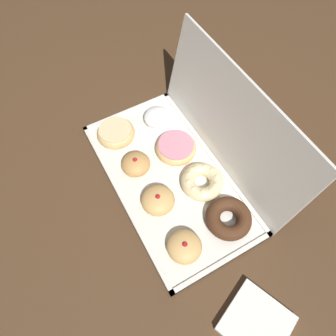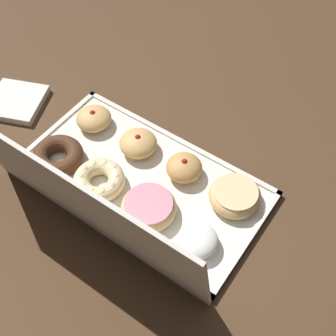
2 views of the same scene
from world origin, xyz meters
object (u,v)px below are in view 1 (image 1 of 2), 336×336
(powdered_filled_donut_4, at_px, (157,117))
(chocolate_cake_ring_donut_7, at_px, (228,218))
(donut_box, at_px, (168,177))
(jelly_filled_donut_1, at_px, (136,164))
(pink_frosted_donut_5, at_px, (176,148))
(jelly_filled_donut_3, at_px, (184,247))
(napkin_stack, at_px, (256,323))
(jelly_filled_donut_2, at_px, (158,200))
(cruller_donut_6, at_px, (202,182))
(glazed_ring_donut_0, at_px, (116,133))

(powdered_filled_donut_4, height_order, chocolate_cake_ring_donut_7, powdered_filled_donut_4)
(donut_box, relative_size, jelly_filled_donut_1, 6.78)
(donut_box, bearing_deg, jelly_filled_donut_1, -135.68)
(pink_frosted_donut_5, bearing_deg, powdered_filled_donut_4, 177.44)
(jelly_filled_donut_3, distance_m, pink_frosted_donut_5, 0.29)
(jelly_filled_donut_3, bearing_deg, pink_frosted_donut_5, 154.13)
(pink_frosted_donut_5, bearing_deg, napkin_stack, -8.41)
(napkin_stack, bearing_deg, chocolate_cake_ring_donut_7, 160.65)
(jelly_filled_donut_2, distance_m, cruller_donut_6, 0.13)
(cruller_donut_6, distance_m, napkin_stack, 0.36)
(chocolate_cake_ring_donut_7, bearing_deg, jelly_filled_donut_1, -152.14)
(jelly_filled_donut_1, bearing_deg, cruller_donut_6, 44.52)
(napkin_stack, bearing_deg, jelly_filled_donut_1, -173.41)
(jelly_filled_donut_2, height_order, jelly_filled_donut_3, jelly_filled_donut_2)
(jelly_filled_donut_2, bearing_deg, chocolate_cake_ring_donut_7, 45.80)
(jelly_filled_donut_1, xyz_separation_m, pink_frosted_donut_5, (0.00, 0.13, -0.00))
(donut_box, bearing_deg, cruller_donut_6, 44.71)
(glazed_ring_donut_0, relative_size, cruller_donut_6, 0.99)
(jelly_filled_donut_3, bearing_deg, jelly_filled_donut_1, -179.89)
(pink_frosted_donut_5, bearing_deg, chocolate_cake_ring_donut_7, 2.03)
(jelly_filled_donut_1, xyz_separation_m, cruller_donut_6, (0.14, 0.13, -0.00))
(glazed_ring_donut_0, relative_size, powdered_filled_donut_4, 1.38)
(pink_frosted_donut_5, distance_m, napkin_stack, 0.49)
(jelly_filled_donut_2, distance_m, pink_frosted_donut_5, 0.18)
(pink_frosted_donut_5, distance_m, cruller_donut_6, 0.13)
(donut_box, relative_size, napkin_stack, 4.15)
(cruller_donut_6, bearing_deg, jelly_filled_donut_3, -45.76)
(pink_frosted_donut_5, height_order, napkin_stack, pink_frosted_donut_5)
(jelly_filled_donut_1, xyz_separation_m, chocolate_cake_ring_donut_7, (0.26, 0.14, -0.00))
(glazed_ring_donut_0, distance_m, jelly_filled_donut_1, 0.13)
(jelly_filled_donut_3, bearing_deg, powdered_filled_donut_4, 161.18)
(jelly_filled_donut_2, relative_size, pink_frosted_donut_5, 0.75)
(donut_box, distance_m, powdered_filled_donut_4, 0.20)
(jelly_filled_donut_3, distance_m, powdered_filled_donut_4, 0.41)
(glazed_ring_donut_0, bearing_deg, jelly_filled_donut_1, 1.43)
(glazed_ring_donut_0, distance_m, cruller_donut_6, 0.30)
(glazed_ring_donut_0, xyz_separation_m, pink_frosted_donut_5, (0.13, 0.13, 0.00))
(jelly_filled_donut_2, bearing_deg, napkin_stack, 8.54)
(jelly_filled_donut_1, distance_m, jelly_filled_donut_2, 0.13)
(donut_box, relative_size, chocolate_cake_ring_donut_7, 4.66)
(powdered_filled_donut_4, relative_size, chocolate_cake_ring_donut_7, 0.69)
(donut_box, xyz_separation_m, chocolate_cake_ring_donut_7, (0.19, 0.07, 0.02))
(jelly_filled_donut_1, bearing_deg, donut_box, 44.32)
(jelly_filled_donut_2, bearing_deg, jelly_filled_donut_1, -178.97)
(pink_frosted_donut_5, relative_size, cruller_donut_6, 1.03)
(glazed_ring_donut_0, distance_m, jelly_filled_donut_2, 0.26)
(donut_box, xyz_separation_m, jelly_filled_donut_2, (0.06, -0.06, 0.03))
(jelly_filled_donut_2, relative_size, jelly_filled_donut_3, 1.03)
(glazed_ring_donut_0, bearing_deg, jelly_filled_donut_3, 0.54)
(jelly_filled_donut_3, bearing_deg, glazed_ring_donut_0, -179.46)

